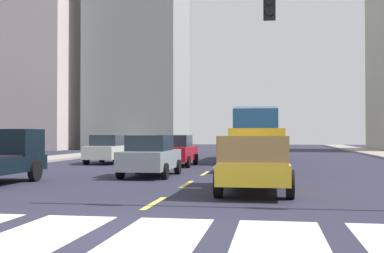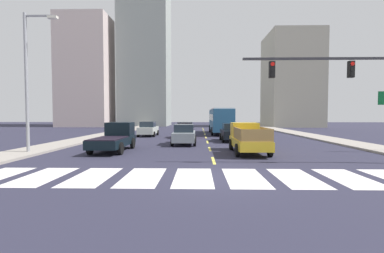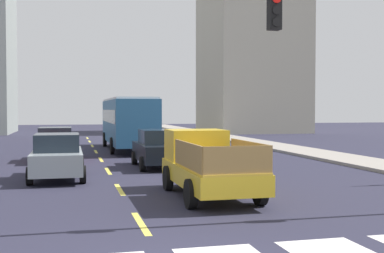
% 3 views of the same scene
% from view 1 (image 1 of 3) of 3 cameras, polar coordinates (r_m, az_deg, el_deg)
% --- Properties ---
extents(ground_plane, '(160.00, 160.00, 0.00)m').
position_cam_1_polar(ground_plane, '(9.35, -10.03, -11.73)').
color(ground_plane, '#282739').
extents(sidewalk_left, '(2.80, 110.00, 0.15)m').
position_cam_1_polar(sidewalk_left, '(30.78, -20.76, -3.97)').
color(sidewalk_left, gray).
rests_on(sidewalk_left, ground).
extents(crosswalk_stripe_4, '(1.54, 3.46, 0.01)m').
position_cam_1_polar(crosswalk_stripe_4, '(9.73, -15.91, -11.26)').
color(crosswalk_stripe_4, silver).
rests_on(crosswalk_stripe_4, ground).
extents(crosswalk_stripe_5, '(1.54, 3.46, 0.01)m').
position_cam_1_polar(crosswalk_stripe_5, '(9.08, -3.70, -12.05)').
color(crosswalk_stripe_5, silver).
rests_on(crosswalk_stripe_5, ground).
extents(crosswalk_stripe_6, '(1.54, 3.46, 0.01)m').
position_cam_1_polar(crosswalk_stripe_6, '(8.86, 9.78, -12.31)').
color(crosswalk_stripe_6, silver).
rests_on(crosswalk_stripe_6, ground).
extents(lane_dash_0, '(0.16, 2.40, 0.01)m').
position_cam_1_polar(lane_dash_0, '(13.15, -4.28, -8.57)').
color(lane_dash_0, '#DECF4D').
rests_on(lane_dash_0, ground).
extents(lane_dash_1, '(0.16, 2.40, 0.01)m').
position_cam_1_polar(lane_dash_1, '(18.02, -0.61, -6.49)').
color(lane_dash_1, '#DECF4D').
rests_on(lane_dash_1, ground).
extents(lane_dash_2, '(0.16, 2.40, 0.01)m').
position_cam_1_polar(lane_dash_2, '(22.95, 1.48, -5.28)').
color(lane_dash_2, '#DECF4D').
rests_on(lane_dash_2, ground).
extents(lane_dash_3, '(0.16, 2.40, 0.01)m').
position_cam_1_polar(lane_dash_3, '(27.90, 2.82, -4.50)').
color(lane_dash_3, '#DECF4D').
rests_on(lane_dash_3, ground).
extents(lane_dash_4, '(0.16, 2.40, 0.01)m').
position_cam_1_polar(lane_dash_4, '(32.87, 3.76, -3.95)').
color(lane_dash_4, '#DECF4D').
rests_on(lane_dash_4, ground).
extents(lane_dash_5, '(0.16, 2.40, 0.01)m').
position_cam_1_polar(lane_dash_5, '(37.85, 4.45, -3.55)').
color(lane_dash_5, '#DECF4D').
rests_on(lane_dash_5, ground).
extents(lane_dash_6, '(0.16, 2.40, 0.01)m').
position_cam_1_polar(lane_dash_6, '(42.83, 4.98, -3.24)').
color(lane_dash_6, '#DECF4D').
rests_on(lane_dash_6, ground).
extents(lane_dash_7, '(0.16, 2.40, 0.01)m').
position_cam_1_polar(lane_dash_7, '(47.81, 5.40, -2.99)').
color(lane_dash_7, '#DECF4D').
rests_on(lane_dash_7, ground).
extents(pickup_stakebed, '(2.18, 5.20, 1.96)m').
position_cam_1_polar(pickup_stakebed, '(16.07, 7.22, -3.82)').
color(pickup_stakebed, gold).
rests_on(pickup_stakebed, ground).
extents(city_bus, '(2.72, 10.80, 3.32)m').
position_cam_1_polar(city_bus, '(33.58, 7.44, -0.55)').
color(city_bus, '#275B84').
rests_on(city_bus, ground).
extents(sedan_far, '(2.02, 4.40, 1.72)m').
position_cam_1_polar(sedan_far, '(31.05, -9.38, -2.54)').
color(sedan_far, silver).
rests_on(sedan_far, ground).
extents(sedan_mid, '(2.02, 4.40, 1.72)m').
position_cam_1_polar(sedan_mid, '(23.55, 7.33, -3.07)').
color(sedan_mid, black).
rests_on(sedan_mid, ground).
extents(sedan_near_right, '(2.02, 4.40, 1.72)m').
position_cam_1_polar(sedan_near_right, '(28.14, -1.83, -2.72)').
color(sedan_near_right, red).
rests_on(sedan_near_right, ground).
extents(sedan_near_left, '(2.02, 4.40, 1.72)m').
position_cam_1_polar(sedan_near_left, '(21.29, -4.69, -3.31)').
color(sedan_near_left, gray).
rests_on(sedan_near_left, ground).
extents(block_mid_right, '(10.50, 7.39, 23.43)m').
position_cam_1_polar(block_mid_right, '(62.50, -17.95, 8.32)').
color(block_mid_right, beige).
rests_on(block_mid_right, ground).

